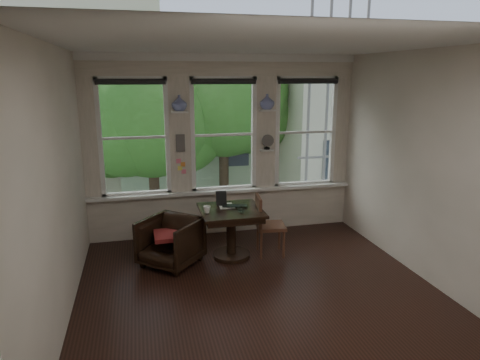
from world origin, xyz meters
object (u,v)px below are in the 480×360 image
object	(u,v)px
side_chair_right	(271,225)
laptop	(235,207)
armchair_left	(170,242)
table	(231,233)
mug	(207,209)

from	to	relation	value
side_chair_right	laptop	distance (m)	0.62
armchair_left	laptop	xyz separation A→B (m)	(0.97, 0.11, 0.42)
table	laptop	xyz separation A→B (m)	(0.07, 0.04, 0.39)
side_chair_right	armchair_left	bearing A→B (deg)	98.07
side_chair_right	mug	size ratio (longest dim) A/B	8.46
laptop	side_chair_right	bearing A→B (deg)	3.23
armchair_left	side_chair_right	bearing A→B (deg)	42.01
table	mug	world-z (taller)	mug
armchair_left	side_chair_right	size ratio (longest dim) A/B	0.83
armchair_left	mug	distance (m)	0.70
table	mug	bearing A→B (deg)	-167.62
side_chair_right	mug	bearing A→B (deg)	99.67
table	mug	size ratio (longest dim) A/B	8.28
table	armchair_left	bearing A→B (deg)	-175.97
table	armchair_left	xyz separation A→B (m)	(-0.90, -0.06, -0.03)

